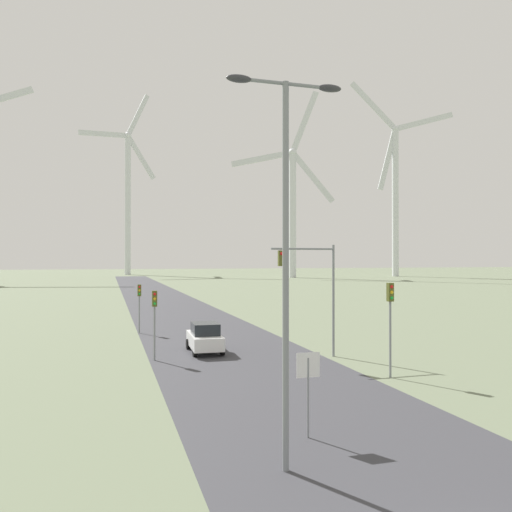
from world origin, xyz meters
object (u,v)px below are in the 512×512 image
at_px(traffic_light_post_near_left, 155,309).
at_px(wind_turbine_far_right, 395,185).
at_px(streetlamp, 286,227).
at_px(wind_turbine_right, 293,198).
at_px(wind_turbine_center, 128,191).
at_px(car_approaching, 205,337).
at_px(traffic_light_post_near_right, 390,309).
at_px(traffic_light_post_mid_left, 139,297).
at_px(traffic_light_mast_overhead, 314,279).
at_px(stop_sign_near, 308,378).

relative_size(traffic_light_post_near_left, wind_turbine_far_right, 0.06).
relative_size(streetlamp, wind_turbine_right, 0.18).
bearing_deg(traffic_light_post_near_left, wind_turbine_center, 88.44).
xyz_separation_m(traffic_light_post_near_left, car_approaching, (3.21, 1.67, -1.99)).
bearing_deg(traffic_light_post_near_right, traffic_light_post_near_left, 144.97).
height_order(traffic_light_post_mid_left, wind_turbine_center, wind_turbine_center).
bearing_deg(traffic_light_mast_overhead, traffic_light_post_near_left, 168.74).
bearing_deg(traffic_light_post_near_right, wind_turbine_right, 71.29).
relative_size(traffic_light_mast_overhead, wind_turbine_right, 0.11).
bearing_deg(wind_turbine_far_right, traffic_light_post_near_left, -127.19).
distance_m(streetlamp, wind_turbine_right, 145.63).
height_order(stop_sign_near, wind_turbine_far_right, wind_turbine_far_right).
height_order(car_approaching, wind_turbine_center, wind_turbine_center).
height_order(traffic_light_post_near_left, traffic_light_post_mid_left, traffic_light_post_near_left).
height_order(streetlamp, wind_turbine_center, wind_turbine_center).
bearing_deg(wind_turbine_far_right, stop_sign_near, -123.15).
relative_size(streetlamp, traffic_light_mast_overhead, 1.61).
bearing_deg(wind_turbine_right, car_approaching, -113.17).
bearing_deg(car_approaching, traffic_light_mast_overhead, -30.92).
bearing_deg(traffic_light_mast_overhead, wind_turbine_right, 69.80).
xyz_separation_m(streetlamp, wind_turbine_center, (2.35, 179.93, 24.90)).
xyz_separation_m(traffic_light_post_near_right, traffic_light_mast_overhead, (-1.62, 5.65, 1.27)).
distance_m(traffic_light_post_near_left, car_approaching, 4.13).
xyz_separation_m(stop_sign_near, traffic_light_post_near_left, (-3.65, 13.86, 0.98)).
distance_m(car_approaching, wind_turbine_right, 129.92).
bearing_deg(traffic_light_post_mid_left, streetlamp, -85.11).
xyz_separation_m(traffic_light_post_near_left, wind_turbine_far_right, (91.17, 120.15, 28.04)).
relative_size(car_approaching, wind_turbine_right, 0.07).
xyz_separation_m(streetlamp, stop_sign_near, (1.54, 2.14, -4.70)).
distance_m(car_approaching, wind_turbine_center, 165.12).
height_order(traffic_light_mast_overhead, wind_turbine_center, wind_turbine_center).
relative_size(car_approaching, wind_turbine_far_right, 0.06).
bearing_deg(wind_turbine_right, wind_turbine_far_right, 1.72).
xyz_separation_m(stop_sign_near, car_approaching, (-0.44, 15.53, -1.01)).
bearing_deg(traffic_light_post_mid_left, traffic_light_mast_overhead, -54.21).
xyz_separation_m(traffic_light_post_near_right, traffic_light_post_mid_left, (-10.81, 18.40, -0.57)).
relative_size(streetlamp, car_approaching, 2.55).
xyz_separation_m(traffic_light_mast_overhead, car_approaching, (-5.78, 3.46, -3.70)).
distance_m(stop_sign_near, traffic_light_post_near_right, 9.58).
height_order(streetlamp, traffic_light_post_near_right, streetlamp).
height_order(wind_turbine_center, wind_turbine_far_right, wind_turbine_center).
bearing_deg(streetlamp, car_approaching, 86.42).
height_order(traffic_light_mast_overhead, wind_turbine_right, wind_turbine_right).
bearing_deg(car_approaching, traffic_light_post_mid_left, 110.16).
bearing_deg(car_approaching, traffic_light_post_near_right, -50.90).
bearing_deg(stop_sign_near, traffic_light_post_near_right, 42.68).
bearing_deg(traffic_light_mast_overhead, stop_sign_near, -113.88).
distance_m(streetlamp, stop_sign_near, 5.39).
bearing_deg(streetlamp, stop_sign_near, 54.25).
bearing_deg(traffic_light_post_mid_left, stop_sign_near, -81.18).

